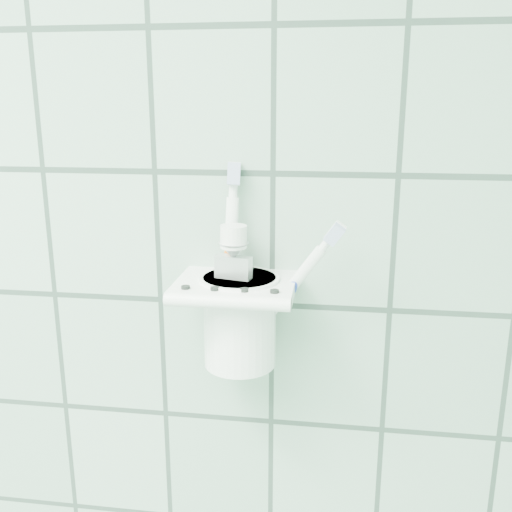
{
  "coord_description": "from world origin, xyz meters",
  "views": [
    {
      "loc": [
        0.76,
        0.56,
        1.48
      ],
      "look_at": [
        0.68,
        1.1,
        1.34
      ],
      "focal_mm": 40.0,
      "sensor_mm": 36.0,
      "label": 1
    }
  ],
  "objects_px": {
    "cup": "(240,318)",
    "toothbrush_blue": "(224,263)",
    "toothbrush_pink": "(240,271)",
    "toothpaste_tube": "(232,284)",
    "holder_bracket": "(236,288)",
    "toothbrush_orange": "(242,268)"
  },
  "relations": [
    {
      "from": "toothbrush_orange",
      "to": "toothpaste_tube",
      "type": "distance_m",
      "value": 0.03
    },
    {
      "from": "toothbrush_pink",
      "to": "toothbrush_blue",
      "type": "xyz_separation_m",
      "value": [
        -0.01,
        -0.01,
        0.01
      ]
    },
    {
      "from": "toothbrush_pink",
      "to": "toothpaste_tube",
      "type": "xyz_separation_m",
      "value": [
        -0.0,
        -0.02,
        -0.01
      ]
    },
    {
      "from": "holder_bracket",
      "to": "toothbrush_orange",
      "type": "distance_m",
      "value": 0.03
    },
    {
      "from": "cup",
      "to": "toothpaste_tube",
      "type": "relative_size",
      "value": 0.67
    },
    {
      "from": "cup",
      "to": "toothpaste_tube",
      "type": "distance_m",
      "value": 0.04
    },
    {
      "from": "toothbrush_orange",
      "to": "toothbrush_pink",
      "type": "bearing_deg",
      "value": -100.37
    },
    {
      "from": "toothbrush_orange",
      "to": "toothpaste_tube",
      "type": "xyz_separation_m",
      "value": [
        -0.01,
        -0.03,
        -0.01
      ]
    },
    {
      "from": "toothbrush_pink",
      "to": "toothpaste_tube",
      "type": "height_order",
      "value": "toothbrush_pink"
    },
    {
      "from": "toothbrush_pink",
      "to": "toothpaste_tube",
      "type": "distance_m",
      "value": 0.02
    },
    {
      "from": "toothbrush_orange",
      "to": "holder_bracket",
      "type": "bearing_deg",
      "value": -95.99
    },
    {
      "from": "cup",
      "to": "toothbrush_pink",
      "type": "bearing_deg",
      "value": 99.1
    },
    {
      "from": "cup",
      "to": "toothbrush_blue",
      "type": "height_order",
      "value": "toothbrush_blue"
    },
    {
      "from": "toothpaste_tube",
      "to": "cup",
      "type": "bearing_deg",
      "value": 49.4
    },
    {
      "from": "cup",
      "to": "toothpaste_tube",
      "type": "xyz_separation_m",
      "value": [
        -0.01,
        -0.01,
        0.04
      ]
    },
    {
      "from": "toothbrush_pink",
      "to": "toothbrush_blue",
      "type": "height_order",
      "value": "toothbrush_blue"
    },
    {
      "from": "holder_bracket",
      "to": "cup",
      "type": "relative_size",
      "value": 1.25
    },
    {
      "from": "cup",
      "to": "toothbrush_orange",
      "type": "distance_m",
      "value": 0.06
    },
    {
      "from": "holder_bracket",
      "to": "toothbrush_orange",
      "type": "xyz_separation_m",
      "value": [
        0.0,
        0.03,
        0.02
      ]
    },
    {
      "from": "toothbrush_pink",
      "to": "toothbrush_orange",
      "type": "distance_m",
      "value": 0.01
    },
    {
      "from": "holder_bracket",
      "to": "cup",
      "type": "height_order",
      "value": "same"
    },
    {
      "from": "holder_bracket",
      "to": "toothpaste_tube",
      "type": "height_order",
      "value": "toothpaste_tube"
    }
  ]
}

